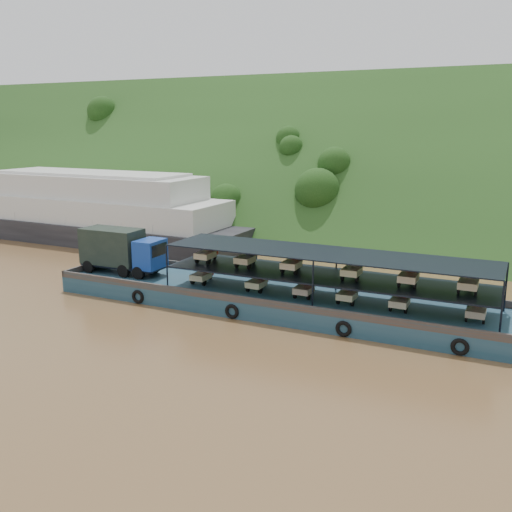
% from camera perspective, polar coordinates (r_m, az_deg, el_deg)
% --- Properties ---
extents(ground, '(160.00, 160.00, 0.00)m').
position_cam_1_polar(ground, '(41.72, 0.70, -5.39)').
color(ground, brown).
rests_on(ground, ground).
extents(hillside, '(140.00, 39.60, 39.60)m').
position_cam_1_polar(hillside, '(74.99, 12.39, 2.56)').
color(hillside, '#1F3D16').
rests_on(hillside, ground).
extents(cargo_barge, '(35.00, 7.18, 4.84)m').
position_cam_1_polar(cargo_barge, '(42.21, 0.37, -3.45)').
color(cargo_barge, '#15394B').
rests_on(cargo_barge, ground).
extents(passenger_ferry, '(39.14, 10.15, 7.91)m').
position_cam_1_polar(passenger_ferry, '(69.33, -16.03, 4.40)').
color(passenger_ferry, black).
rests_on(passenger_ferry, ground).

